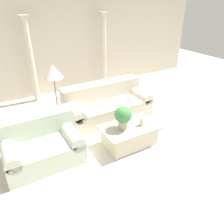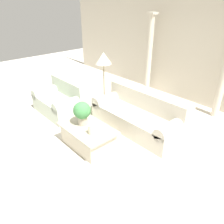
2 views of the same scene
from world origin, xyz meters
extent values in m
plane|color=silver|center=(0.00, 0.00, 0.00)|extent=(16.00, 16.00, 0.00)
cube|color=beige|center=(0.00, 3.05, 1.60)|extent=(10.00, 0.06, 3.20)
cube|color=beige|center=(0.30, 0.76, 0.21)|extent=(2.14, 0.98, 0.42)
cube|color=beige|center=(0.30, 1.08, 0.63)|extent=(2.14, 0.34, 0.41)
cylinder|color=beige|center=(-0.63, 0.76, 0.44)|extent=(0.28, 0.98, 0.28)
cylinder|color=beige|center=(1.23, 0.76, 0.44)|extent=(0.28, 0.98, 0.28)
cube|color=beige|center=(-1.58, -0.12, 0.21)|extent=(1.37, 0.98, 0.42)
cube|color=beige|center=(-1.58, 0.20, 0.63)|extent=(1.37, 0.34, 0.41)
cylinder|color=beige|center=(-2.13, -0.12, 0.44)|extent=(0.28, 0.98, 0.28)
cylinder|color=beige|center=(-1.04, -0.12, 0.44)|extent=(0.28, 0.98, 0.28)
cube|color=beige|center=(0.09, -0.50, 0.20)|extent=(1.02, 0.64, 0.39)
cube|color=#B3A98F|center=(0.09, -0.50, 0.41)|extent=(1.16, 0.73, 0.04)
cylinder|color=#B2A893|center=(-0.07, -0.49, 0.52)|extent=(0.19, 0.19, 0.17)
sphere|color=#428447|center=(-0.07, -0.49, 0.75)|extent=(0.35, 0.35, 0.35)
cylinder|color=beige|center=(0.32, -0.59, 0.52)|extent=(0.09, 0.09, 0.18)
cylinder|color=gray|center=(-0.96, 0.83, 0.01)|extent=(0.23, 0.23, 0.03)
cylinder|color=gray|center=(-0.96, 0.83, 0.64)|extent=(0.04, 0.04, 1.22)
cone|color=beige|center=(-0.96, 0.83, 1.39)|extent=(0.39, 0.39, 0.28)
cylinder|color=beige|center=(-1.04, 2.69, 1.14)|extent=(0.17, 0.17, 2.29)
cube|color=beige|center=(-1.04, 2.69, 2.32)|extent=(0.24, 0.24, 0.06)
cylinder|color=beige|center=(1.23, 2.69, 1.14)|extent=(0.17, 0.17, 2.29)
cube|color=beige|center=(1.23, 2.69, 2.32)|extent=(0.24, 0.24, 0.06)
camera|label=1|loc=(-2.10, -3.57, 2.77)|focal=35.00mm
camera|label=2|loc=(3.13, -2.59, 2.69)|focal=35.00mm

